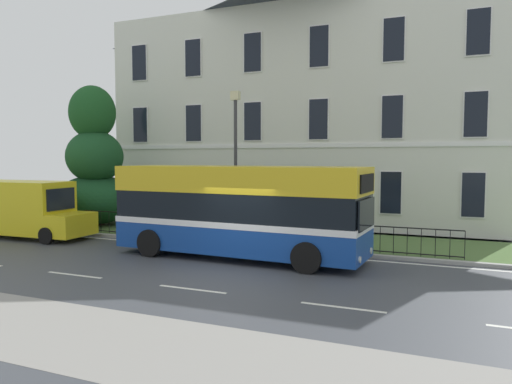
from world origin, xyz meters
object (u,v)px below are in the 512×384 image
(evergreen_tree, at_px, (95,172))
(street_lamp_post, at_px, (236,154))
(georgian_townhouse, at_px, (315,105))
(single_decker_bus, at_px, (239,210))
(litter_bin, at_px, (124,219))
(white_panel_van, at_px, (25,209))

(evergreen_tree, height_order, street_lamp_post, evergreen_tree)
(georgian_townhouse, relative_size, single_decker_bus, 2.26)
(single_decker_bus, relative_size, litter_bin, 7.76)
(georgian_townhouse, relative_size, white_panel_van, 3.57)
(georgian_townhouse, relative_size, street_lamp_post, 3.33)
(litter_bin, bearing_deg, single_decker_bus, -20.51)
(evergreen_tree, xyz_separation_m, street_lamp_post, (8.05, -0.78, 0.88))
(evergreen_tree, bearing_deg, litter_bin, -25.84)
(white_panel_van, bearing_deg, evergreen_tree, 77.55)
(white_panel_van, bearing_deg, street_lamp_post, 16.05)
(evergreen_tree, distance_m, white_panel_van, 4.00)
(evergreen_tree, bearing_deg, white_panel_van, -100.27)
(georgian_townhouse, height_order, street_lamp_post, georgian_townhouse)
(evergreen_tree, height_order, white_panel_van, evergreen_tree)
(georgian_townhouse, distance_m, single_decker_bus, 12.92)
(single_decker_bus, distance_m, white_panel_van, 10.32)
(white_panel_van, bearing_deg, georgian_townhouse, 48.57)
(georgian_townhouse, height_order, litter_bin, georgian_townhouse)
(white_panel_van, xyz_separation_m, litter_bin, (3.45, 2.30, -0.56))
(georgian_townhouse, relative_size, litter_bin, 17.57)
(single_decker_bus, distance_m, street_lamp_post, 4.03)
(single_decker_bus, distance_m, litter_bin, 7.39)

